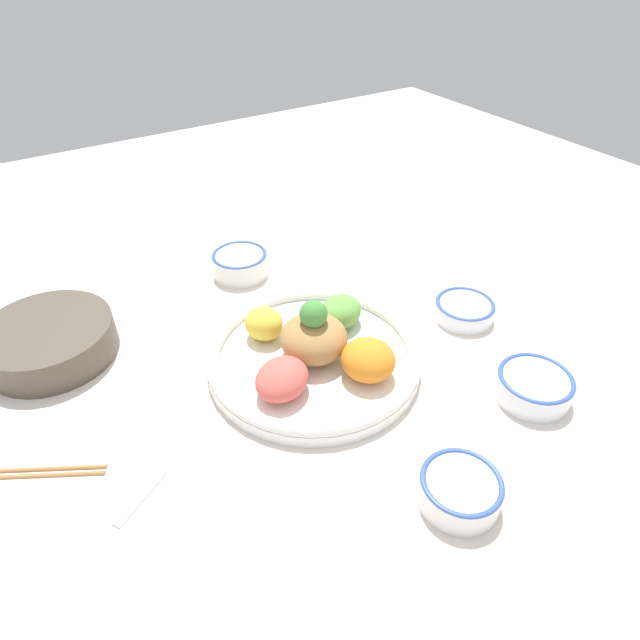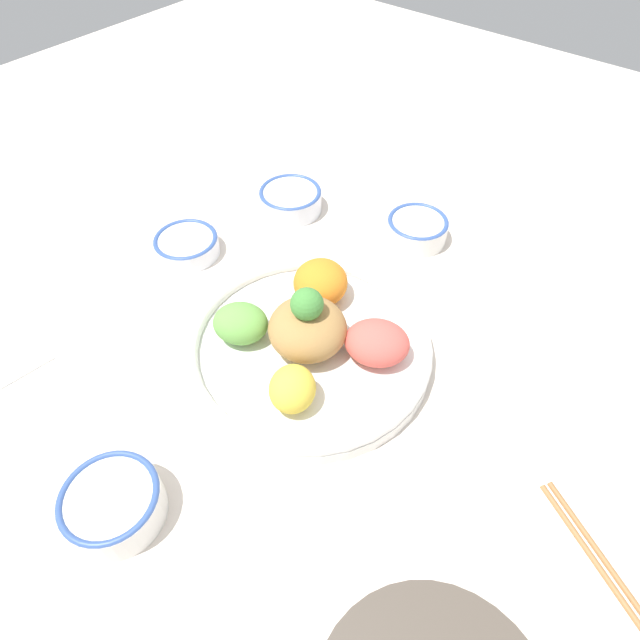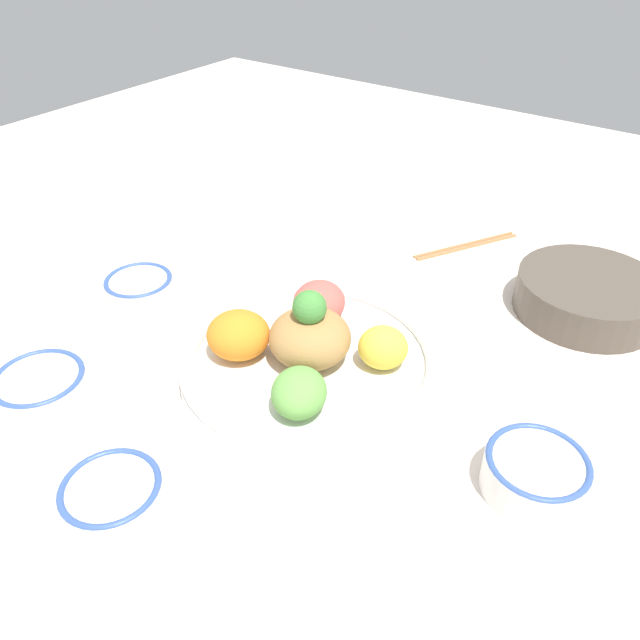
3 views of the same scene
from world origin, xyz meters
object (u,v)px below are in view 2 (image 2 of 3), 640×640
(salad_platter, at_px, (309,340))
(rice_bowl_plain, at_px, (291,199))
(serving_spoon_extra, at_px, (517,429))
(rice_bowl_blue, at_px, (113,503))
(chopsticks_pair_near, at_px, (609,572))
(sauce_bowl_dark, at_px, (187,245))
(serving_spoon_main, at_px, (51,356))
(sauce_bowl_red, at_px, (417,228))

(salad_platter, xyz_separation_m, rice_bowl_plain, (0.23, 0.24, -0.01))
(rice_bowl_plain, bearing_deg, serving_spoon_extra, -107.42)
(rice_bowl_blue, height_order, chopsticks_pair_near, rice_bowl_blue)
(salad_platter, xyz_separation_m, chopsticks_pair_near, (-0.03, -0.43, -0.02))
(sauce_bowl_dark, xyz_separation_m, chopsticks_pair_near, (-0.06, -0.71, -0.01))
(chopsticks_pair_near, bearing_deg, serving_spoon_extra, -3.41)
(serving_spoon_main, bearing_deg, salad_platter, 137.74)
(salad_platter, height_order, rice_bowl_plain, salad_platter)
(salad_platter, xyz_separation_m, serving_spoon_main, (-0.23, 0.27, -0.03))
(sauce_bowl_dark, relative_size, serving_spoon_main, 0.76)
(sauce_bowl_dark, relative_size, rice_bowl_plain, 0.94)
(sauce_bowl_red, relative_size, serving_spoon_extra, 0.82)
(sauce_bowl_red, distance_m, rice_bowl_plain, 0.23)
(salad_platter, bearing_deg, serving_spoon_main, 130.48)
(salad_platter, relative_size, serving_spoon_main, 2.47)
(sauce_bowl_red, relative_size, rice_bowl_blue, 0.94)
(sauce_bowl_red, bearing_deg, salad_platter, -176.54)
(salad_platter, distance_m, serving_spoon_main, 0.36)
(sauce_bowl_red, distance_m, sauce_bowl_dark, 0.38)
(salad_platter, xyz_separation_m, sauce_bowl_red, (0.30, 0.02, -0.01))
(serving_spoon_main, bearing_deg, sauce_bowl_dark, -168.86)
(rice_bowl_plain, relative_size, serving_spoon_main, 0.81)
(rice_bowl_plain, distance_m, serving_spoon_main, 0.46)
(rice_bowl_blue, relative_size, chopsticks_pair_near, 0.57)
(chopsticks_pair_near, bearing_deg, salad_platter, 25.97)
(chopsticks_pair_near, relative_size, serving_spoon_extra, 1.54)
(serving_spoon_main, xyz_separation_m, serving_spoon_extra, (0.30, -0.55, 0.00))
(rice_bowl_plain, bearing_deg, rice_bowl_blue, -157.88)
(salad_platter, height_order, serving_spoon_main, salad_platter)
(rice_bowl_blue, relative_size, serving_spoon_main, 0.79)
(rice_bowl_plain, bearing_deg, salad_platter, -134.27)
(serving_spoon_main, bearing_deg, sauce_bowl_red, 161.87)
(serving_spoon_main, bearing_deg, chopsticks_pair_near, 113.67)
(salad_platter, relative_size, rice_bowl_plain, 3.06)
(salad_platter, height_order, sauce_bowl_dark, salad_platter)
(chopsticks_pair_near, height_order, serving_spoon_main, chopsticks_pair_near)
(salad_platter, bearing_deg, rice_bowl_blue, 176.64)
(rice_bowl_plain, height_order, serving_spoon_main, rice_bowl_plain)
(salad_platter, distance_m, rice_bowl_blue, 0.31)
(sauce_bowl_red, bearing_deg, serving_spoon_extra, -128.14)
(rice_bowl_blue, relative_size, sauce_bowl_dark, 1.04)
(sauce_bowl_red, distance_m, serving_spoon_extra, 0.38)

